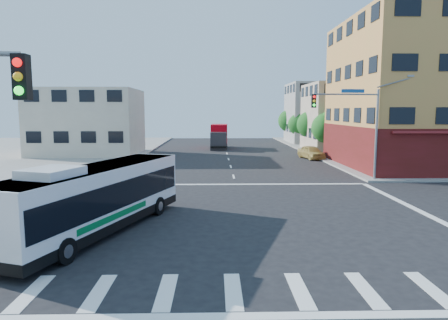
{
  "coord_description": "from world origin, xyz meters",
  "views": [
    {
      "loc": [
        -1.53,
        -19.37,
        5.36
      ],
      "look_at": [
        -1.01,
        3.41,
        2.56
      ],
      "focal_mm": 32.0,
      "sensor_mm": 36.0,
      "label": 1
    }
  ],
  "objects": [
    {
      "name": "ground",
      "position": [
        0.0,
        0.0,
        0.0
      ],
      "size": [
        120.0,
        120.0,
        0.0
      ],
      "primitive_type": "plane",
      "color": "black",
      "rests_on": "ground"
    },
    {
      "name": "signal_mast_ne",
      "position": [
        9.08,
        10.62,
        4.98
      ],
      "size": [
        7.91,
        1.13,
        8.07
      ],
      "color": "slate",
      "rests_on": "ground"
    },
    {
      "name": "parked_car",
      "position": [
        9.34,
        25.11,
        0.76
      ],
      "size": [
        2.65,
        4.71,
        1.51
      ],
      "primitive_type": "imported",
      "rotation": [
        0.0,
        0.0,
        0.21
      ],
      "color": "tan",
      "rests_on": "ground"
    },
    {
      "name": "street_tree_a",
      "position": [
        11.9,
        27.92,
        3.59
      ],
      "size": [
        3.6,
        3.6,
        5.53
      ],
      "color": "#3C2615",
      "rests_on": "ground"
    },
    {
      "name": "street_tree_b",
      "position": [
        11.9,
        35.92,
        3.75
      ],
      "size": [
        3.8,
        3.8,
        5.79
      ],
      "color": "#3C2615",
      "rests_on": "ground"
    },
    {
      "name": "street_tree_d",
      "position": [
        11.9,
        51.92,
        3.88
      ],
      "size": [
        4.0,
        4.0,
        6.03
      ],
      "color": "#3C2615",
      "rests_on": "ground"
    },
    {
      "name": "building_west",
      "position": [
        -17.02,
        29.98,
        4.01
      ],
      "size": [
        12.06,
        10.06,
        8.0
      ],
      "color": "beige",
      "rests_on": "ground"
    },
    {
      "name": "building_east_far",
      "position": [
        16.98,
        47.98,
        5.01
      ],
      "size": [
        12.06,
        10.06,
        10.0
      ],
      "color": "#9A9995",
      "rests_on": "ground"
    },
    {
      "name": "corner_building_ne",
      "position": [
        19.99,
        18.48,
        5.89
      ],
      "size": [
        18.1,
        15.44,
        14.0
      ],
      "color": "#B88942",
      "rests_on": "ground"
    },
    {
      "name": "street_tree_c",
      "position": [
        11.9,
        43.92,
        3.46
      ],
      "size": [
        3.4,
        3.4,
        5.29
      ],
      "color": "#3C2615",
      "rests_on": "ground"
    },
    {
      "name": "transit_bus",
      "position": [
        -6.68,
        -2.08,
        1.6
      ],
      "size": [
        5.85,
        11.2,
        3.27
      ],
      "rotation": [
        0.0,
        0.0,
        -0.33
      ],
      "color": "black",
      "rests_on": "ground"
    },
    {
      "name": "box_truck",
      "position": [
        -0.92,
        37.93,
        1.67
      ],
      "size": [
        2.54,
        7.71,
        3.43
      ],
      "rotation": [
        0.0,
        0.0,
        -0.04
      ],
      "color": "#27262C",
      "rests_on": "ground"
    },
    {
      "name": "building_east_near",
      "position": [
        16.98,
        33.98,
        4.51
      ],
      "size": [
        12.06,
        10.06,
        9.0
      ],
      "color": "#C4AF95",
      "rests_on": "ground"
    }
  ]
}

